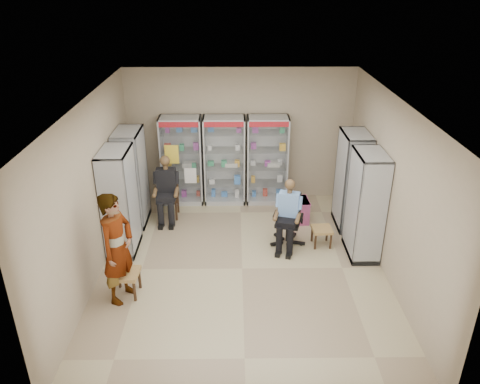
{
  "coord_description": "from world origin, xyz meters",
  "views": [
    {
      "loc": [
        -0.12,
        -6.97,
        4.81
      ],
      "look_at": [
        -0.03,
        0.7,
        1.19
      ],
      "focal_mm": 35.0,
      "sensor_mm": 36.0,
      "label": 1
    }
  ],
  "objects_px": {
    "cabinet_back_mid": "(225,161)",
    "standing_man": "(117,248)",
    "seated_shopkeeper": "(289,215)",
    "woven_stool_b": "(127,283)",
    "cabinet_right_near": "(366,205)",
    "cabinet_right_far": "(352,181)",
    "cabinet_back_left": "(182,161)",
    "cabinet_left_near": "(120,202)",
    "woven_stool_a": "(321,236)",
    "cabinet_back_right": "(267,160)",
    "office_chair": "(288,220)",
    "pink_trunk": "(296,210)",
    "wooden_chair": "(168,197)",
    "cabinet_left_far": "(132,178)"
  },
  "relations": [
    {
      "from": "cabinet_left_near",
      "to": "pink_trunk",
      "type": "distance_m",
      "value": 3.63
    },
    {
      "from": "cabinet_right_far",
      "to": "seated_shopkeeper",
      "type": "xyz_separation_m",
      "value": [
        -1.34,
        -0.79,
        -0.35
      ]
    },
    {
      "from": "cabinet_back_mid",
      "to": "woven_stool_a",
      "type": "height_order",
      "value": "cabinet_back_mid"
    },
    {
      "from": "cabinet_left_far",
      "to": "wooden_chair",
      "type": "xyz_separation_m",
      "value": [
        0.68,
        0.2,
        -0.53
      ]
    },
    {
      "from": "cabinet_left_far",
      "to": "woven_stool_b",
      "type": "relative_size",
      "value": 4.66
    },
    {
      "from": "cabinet_back_left",
      "to": "cabinet_right_far",
      "type": "relative_size",
      "value": 1.0
    },
    {
      "from": "woven_stool_a",
      "to": "woven_stool_b",
      "type": "relative_size",
      "value": 0.86
    },
    {
      "from": "cabinet_right_far",
      "to": "wooden_chair",
      "type": "bearing_deg",
      "value": 83.96
    },
    {
      "from": "pink_trunk",
      "to": "wooden_chair",
      "type": "bearing_deg",
      "value": 175.09
    },
    {
      "from": "cabinet_right_near",
      "to": "cabinet_left_far",
      "type": "relative_size",
      "value": 1.0
    },
    {
      "from": "wooden_chair",
      "to": "cabinet_left_near",
      "type": "bearing_deg",
      "value": -117.61
    },
    {
      "from": "woven_stool_b",
      "to": "cabinet_right_near",
      "type": "bearing_deg",
      "value": 16.18
    },
    {
      "from": "cabinet_back_mid",
      "to": "cabinet_right_near",
      "type": "xyz_separation_m",
      "value": [
        2.58,
        -2.23,
        0.0
      ]
    },
    {
      "from": "cabinet_left_far",
      "to": "cabinet_left_near",
      "type": "xyz_separation_m",
      "value": [
        0.0,
        -1.1,
        0.0
      ]
    },
    {
      "from": "woven_stool_b",
      "to": "cabinet_left_far",
      "type": "bearing_deg",
      "value": 97.52
    },
    {
      "from": "seated_shopkeeper",
      "to": "wooden_chair",
      "type": "bearing_deg",
      "value": 169.71
    },
    {
      "from": "cabinet_right_far",
      "to": "seated_shopkeeper",
      "type": "distance_m",
      "value": 1.6
    },
    {
      "from": "standing_man",
      "to": "office_chair",
      "type": "bearing_deg",
      "value": -37.85
    },
    {
      "from": "cabinet_back_mid",
      "to": "standing_man",
      "type": "height_order",
      "value": "cabinet_back_mid"
    },
    {
      "from": "cabinet_back_right",
      "to": "cabinet_left_near",
      "type": "height_order",
      "value": "same"
    },
    {
      "from": "cabinet_back_mid",
      "to": "cabinet_right_far",
      "type": "relative_size",
      "value": 1.0
    },
    {
      "from": "cabinet_back_left",
      "to": "cabinet_back_right",
      "type": "bearing_deg",
      "value": 0.0
    },
    {
      "from": "cabinet_left_far",
      "to": "pink_trunk",
      "type": "height_order",
      "value": "cabinet_left_far"
    },
    {
      "from": "cabinet_back_mid",
      "to": "seated_shopkeeper",
      "type": "bearing_deg",
      "value": -57.19
    },
    {
      "from": "pink_trunk",
      "to": "standing_man",
      "type": "relative_size",
      "value": 0.27
    },
    {
      "from": "office_chair",
      "to": "cabinet_right_far",
      "type": "bearing_deg",
      "value": 44.78
    },
    {
      "from": "cabinet_left_near",
      "to": "seated_shopkeeper",
      "type": "distance_m",
      "value": 3.14
    },
    {
      "from": "cabinet_back_left",
      "to": "standing_man",
      "type": "relative_size",
      "value": 1.08
    },
    {
      "from": "cabinet_back_left",
      "to": "cabinet_left_near",
      "type": "bearing_deg",
      "value": -114.61
    },
    {
      "from": "office_chair",
      "to": "wooden_chair",
      "type": "bearing_deg",
      "value": 170.67
    },
    {
      "from": "woven_stool_a",
      "to": "standing_man",
      "type": "height_order",
      "value": "standing_man"
    },
    {
      "from": "wooden_chair",
      "to": "pink_trunk",
      "type": "bearing_deg",
      "value": -4.91
    },
    {
      "from": "cabinet_left_far",
      "to": "cabinet_right_near",
      "type": "bearing_deg",
      "value": 73.75
    },
    {
      "from": "seated_shopkeeper",
      "to": "standing_man",
      "type": "bearing_deg",
      "value": -135.05
    },
    {
      "from": "woven_stool_b",
      "to": "seated_shopkeeper",
      "type": "bearing_deg",
      "value": 28.35
    },
    {
      "from": "cabinet_right_near",
      "to": "cabinet_back_mid",
      "type": "bearing_deg",
      "value": 49.16
    },
    {
      "from": "woven_stool_a",
      "to": "woven_stool_b",
      "type": "xyz_separation_m",
      "value": [
        -3.44,
        -1.49,
        0.03
      ]
    },
    {
      "from": "cabinet_back_left",
      "to": "cabinet_right_far",
      "type": "xyz_separation_m",
      "value": [
        3.53,
        -1.13,
        0.0
      ]
    },
    {
      "from": "cabinet_back_left",
      "to": "pink_trunk",
      "type": "height_order",
      "value": "cabinet_back_left"
    },
    {
      "from": "cabinet_left_near",
      "to": "woven_stool_b",
      "type": "distance_m",
      "value": 1.64
    },
    {
      "from": "cabinet_back_mid",
      "to": "standing_man",
      "type": "relative_size",
      "value": 1.08
    },
    {
      "from": "cabinet_right_far",
      "to": "woven_stool_b",
      "type": "distance_m",
      "value": 4.79
    },
    {
      "from": "cabinet_back_left",
      "to": "seated_shopkeeper",
      "type": "xyz_separation_m",
      "value": [
        2.19,
        -1.92,
        -0.35
      ]
    },
    {
      "from": "cabinet_back_left",
      "to": "woven_stool_a",
      "type": "height_order",
      "value": "cabinet_back_left"
    },
    {
      "from": "cabinet_left_far",
      "to": "wooden_chair",
      "type": "bearing_deg",
      "value": 106.39
    },
    {
      "from": "cabinet_right_near",
      "to": "cabinet_left_near",
      "type": "xyz_separation_m",
      "value": [
        -4.46,
        0.2,
        0.0
      ]
    },
    {
      "from": "cabinet_back_mid",
      "to": "seated_shopkeeper",
      "type": "xyz_separation_m",
      "value": [
        1.24,
        -1.92,
        -0.35
      ]
    },
    {
      "from": "cabinet_back_left",
      "to": "seated_shopkeeper",
      "type": "height_order",
      "value": "cabinet_back_left"
    },
    {
      "from": "cabinet_right_far",
      "to": "cabinet_back_left",
      "type": "bearing_deg",
      "value": 72.25
    },
    {
      "from": "cabinet_back_mid",
      "to": "woven_stool_b",
      "type": "distance_m",
      "value": 3.84
    }
  ]
}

